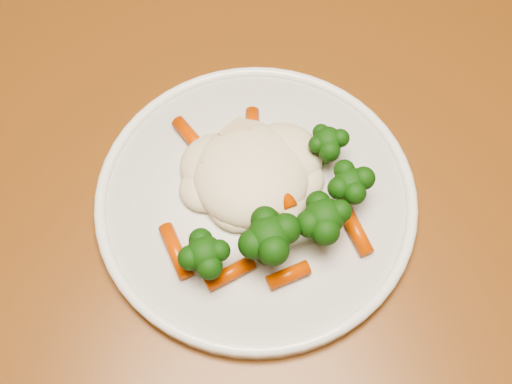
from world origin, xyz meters
TOP-DOWN VIEW (x-y plane):
  - dining_table at (-0.06, 0.12)m, footprint 1.36×1.15m
  - plate at (-0.04, 0.05)m, footprint 0.27×0.27m
  - meal at (-0.03, 0.04)m, footprint 0.18×0.18m

SIDE VIEW (x-z plane):
  - dining_table at x=-0.06m, z-range 0.27..1.02m
  - plate at x=-0.04m, z-range 0.75..0.76m
  - meal at x=-0.03m, z-range 0.76..0.81m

